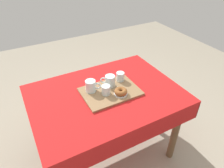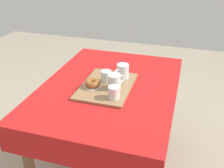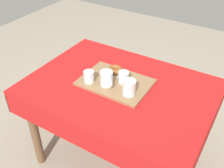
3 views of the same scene
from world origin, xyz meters
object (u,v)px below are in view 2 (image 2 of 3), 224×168
object	(u,v)px
tea_mug_right	(123,72)
sugar_donut_left	(93,83)
water_glass_far	(106,77)
dining_table	(110,98)
tea_mug_left	(115,82)
water_glass_near	(114,93)
donut_plate_left	(93,86)
serving_tray	(107,86)

from	to	relation	value
tea_mug_right	sugar_donut_left	bearing A→B (deg)	141.27
water_glass_far	dining_table	bearing A→B (deg)	-112.50
dining_table	tea_mug_left	xyz separation A→B (m)	(-0.07, -0.06, 0.17)
dining_table	sugar_donut_left	size ratio (longest dim) A/B	11.73
tea_mug_right	water_glass_near	distance (m)	0.29
tea_mug_left	donut_plate_left	bearing A→B (deg)	98.73
tea_mug_right	donut_plate_left	world-z (taller)	tea_mug_right
water_glass_far	sugar_donut_left	xyz separation A→B (m)	(-0.10, 0.06, -0.01)
tea_mug_right	donut_plate_left	distance (m)	0.25
tea_mug_left	water_glass_far	bearing A→B (deg)	46.40
serving_tray	water_glass_near	distance (m)	0.18
water_glass_far	donut_plate_left	distance (m)	0.12
dining_table	water_glass_near	xyz separation A→B (m)	(-0.19, -0.09, 0.15)
sugar_donut_left	water_glass_far	bearing A→B (deg)	-30.87
water_glass_near	water_glass_far	distance (m)	0.23
serving_tray	sugar_donut_left	size ratio (longest dim) A/B	4.41
tea_mug_right	serving_tray	bearing A→B (deg)	152.90
serving_tray	tea_mug_right	bearing A→B (deg)	-27.10
tea_mug_left	donut_plate_left	world-z (taller)	tea_mug_left
dining_table	tea_mug_left	bearing A→B (deg)	-140.82
dining_table	water_glass_near	world-z (taller)	water_glass_near
water_glass_far	sugar_donut_left	world-z (taller)	water_glass_far
serving_tray	tea_mug_left	distance (m)	0.09
dining_table	serving_tray	bearing A→B (deg)	169.46
dining_table	donut_plate_left	xyz separation A→B (m)	(-0.09, 0.09, 0.12)
tea_mug_right	sugar_donut_left	distance (m)	0.25
serving_tray	donut_plate_left	xyz separation A→B (m)	(-0.05, 0.08, 0.01)
serving_tray	water_glass_far	size ratio (longest dim) A/B	5.90
water_glass_far	tea_mug_left	bearing A→B (deg)	-133.60
serving_tray	tea_mug_left	xyz separation A→B (m)	(-0.03, -0.06, 0.06)
dining_table	tea_mug_right	bearing A→B (deg)	-32.46
serving_tray	water_glass_near	bearing A→B (deg)	-147.91
water_glass_far	sugar_donut_left	size ratio (longest dim) A/B	0.75
tea_mug_right	sugar_donut_left	world-z (taller)	tea_mug_right
tea_mug_left	donut_plate_left	distance (m)	0.15
serving_tray	water_glass_near	size ratio (longest dim) A/B	5.90
tea_mug_left	donut_plate_left	xyz separation A→B (m)	(-0.02, 0.14, -0.04)
tea_mug_left	water_glass_near	xyz separation A→B (m)	(-0.12, -0.03, -0.01)
dining_table	water_glass_far	xyz separation A→B (m)	(0.01, 0.03, 0.15)
serving_tray	tea_mug_right	xyz separation A→B (m)	(0.14, -0.07, 0.06)
water_glass_near	water_glass_far	xyz separation A→B (m)	(0.20, 0.11, 0.00)
tea_mug_right	water_glass_far	xyz separation A→B (m)	(-0.09, 0.09, -0.01)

